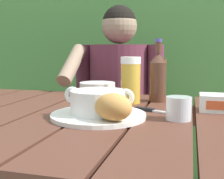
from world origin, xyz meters
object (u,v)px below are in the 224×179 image
object	(u,v)px
bread_roll	(113,107)
butter_tub	(220,103)
soup_bowl	(98,101)
diner_bowl	(97,90)
chair_near_diner	(125,131)
beer_glass	(131,80)
person_eating	(117,98)
serving_plate	(99,115)
beer_bottle	(158,76)
water_glass_small	(179,108)
table_knife	(153,110)

from	to	relation	value
bread_roll	butter_tub	bearing A→B (deg)	42.25
soup_bowl	diner_bowl	size ratio (longest dim) A/B	1.43
chair_near_diner	beer_glass	xyz separation A→B (m)	(0.16, -0.65, 0.39)
person_eating	chair_near_diner	bearing A→B (deg)	89.16
chair_near_diner	beer_glass	size ratio (longest dim) A/B	5.35
soup_bowl	butter_tub	distance (m)	0.40
beer_glass	person_eating	bearing A→B (deg)	110.41
serving_plate	beer_bottle	xyz separation A→B (m)	(0.14, 0.32, 0.09)
bread_roll	water_glass_small	world-z (taller)	bread_roll
beer_glass	beer_bottle	xyz separation A→B (m)	(0.09, 0.06, 0.01)
person_eating	beer_glass	distance (m)	0.50
chair_near_diner	butter_tub	xyz separation A→B (m)	(0.47, -0.72, 0.33)
person_eating	water_glass_small	world-z (taller)	person_eating
water_glass_small	diner_bowl	xyz separation A→B (m)	(-0.35, 0.33, -0.00)
serving_plate	butter_tub	distance (m)	0.40
chair_near_diner	serving_plate	world-z (taller)	chair_near_diner
diner_bowl	soup_bowl	bearing A→B (deg)	-71.60
bread_roll	table_knife	xyz separation A→B (m)	(0.08, 0.20, -0.04)
butter_tub	table_knife	xyz separation A→B (m)	(-0.21, -0.06, -0.02)
bread_roll	table_knife	distance (m)	0.22
person_eating	beer_glass	bearing A→B (deg)	-69.59
person_eating	diner_bowl	size ratio (longest dim) A/B	8.08
butter_tub	soup_bowl	bearing A→B (deg)	-152.48
beer_glass	diner_bowl	world-z (taller)	beer_glass
person_eating	beer_glass	xyz separation A→B (m)	(0.17, -0.45, 0.15)
serving_plate	beer_glass	size ratio (longest dim) A/B	1.64
serving_plate	beer_bottle	world-z (taller)	beer_bottle
butter_tub	table_knife	size ratio (longest dim) A/B	0.80
serving_plate	table_knife	distance (m)	0.19
bread_roll	water_glass_small	distance (m)	0.20
chair_near_diner	bread_roll	xyz separation A→B (m)	(0.19, -0.98, 0.35)
soup_bowl	serving_plate	bearing A→B (deg)	0.00
chair_near_diner	beer_glass	world-z (taller)	beer_glass
soup_bowl	butter_tub	xyz separation A→B (m)	(0.35, 0.18, -0.02)
bread_roll	table_knife	bearing A→B (deg)	68.04
bread_roll	beer_bottle	bearing A→B (deg)	79.70
serving_plate	butter_tub	xyz separation A→B (m)	(0.35, 0.18, 0.02)
water_glass_small	table_knife	distance (m)	0.12
serving_plate	diner_bowl	world-z (taller)	diner_bowl
soup_bowl	water_glass_small	world-z (taller)	soup_bowl
chair_near_diner	bread_roll	distance (m)	1.06
bread_roll	diner_bowl	distance (m)	0.48
bread_roll	beer_bottle	xyz separation A→B (m)	(0.07, 0.39, 0.05)
beer_bottle	person_eating	bearing A→B (deg)	123.69
bread_roll	table_knife	world-z (taller)	bread_roll
person_eating	soup_bowl	xyz separation A→B (m)	(0.12, -0.71, 0.11)
beer_glass	beer_bottle	bearing A→B (deg)	30.93
soup_bowl	beer_glass	world-z (taller)	beer_glass
serving_plate	beer_glass	xyz separation A→B (m)	(0.04, 0.26, 0.08)
soup_bowl	table_knife	bearing A→B (deg)	39.62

